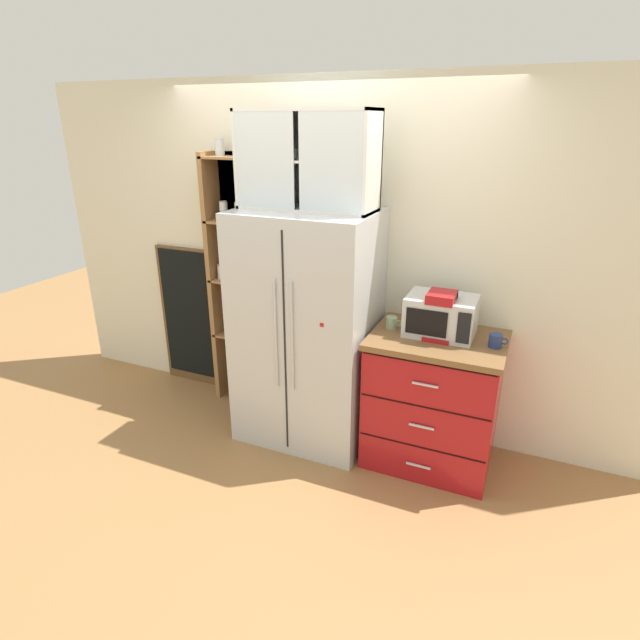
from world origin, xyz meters
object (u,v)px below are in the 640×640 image
mug_sage (392,323)px  mug_navy (496,341)px  bottle_cobalt (439,322)px  bottle_green (440,321)px  chalkboard_menu (191,317)px  microwave (441,316)px  coffee_maker (441,314)px  refrigerator (307,329)px

mug_sage → mug_navy: size_ratio=0.94×
bottle_cobalt → bottle_green: bottle_cobalt is taller
chalkboard_menu → bottle_green: bearing=-7.4°
bottle_green → chalkboard_menu: 2.28m
microwave → bottle_green: size_ratio=1.78×
mug_navy → bottle_cobalt: bottle_cobalt is taller
coffee_maker → mug_navy: 0.37m
refrigerator → chalkboard_menu: size_ratio=1.36×
coffee_maker → mug_sage: 0.34m
bottle_green → chalkboard_menu: chalkboard_menu is taller
refrigerator → bottle_cobalt: (0.93, -0.01, 0.21)m
coffee_maker → bottle_cobalt: 0.06m
microwave → bottle_cobalt: bottle_cobalt is taller
mug_navy → chalkboard_menu: bearing=173.1°
microwave → mug_sage: bearing=-174.9°
chalkboard_menu → bottle_cobalt: bearing=-8.6°
bottle_cobalt → bottle_green: bearing=90.0°
mug_sage → bottle_cobalt: bottle_cobalt is taller
microwave → mug_sage: 0.33m
coffee_maker → chalkboard_menu: size_ratio=0.25×
bottle_cobalt → chalkboard_menu: size_ratio=0.22×
coffee_maker → bottle_green: (0.00, -0.00, -0.05)m
bottle_green → mug_sage: bearing=177.3°
refrigerator → mug_sage: refrigerator is taller
refrigerator → mug_sage: bearing=4.7°
microwave → mug_navy: microwave is taller
microwave → mug_navy: 0.38m
mug_sage → mug_navy: mug_navy is taller
mug_sage → mug_navy: (0.68, -0.04, 0.00)m
microwave → mug_navy: size_ratio=3.72×
coffee_maker → mug_navy: bearing=-4.1°
coffee_maker → mug_sage: coffee_maker is taller
coffee_maker → mug_sage: (-0.32, 0.01, -0.11)m
mug_navy → bottle_green: (-0.35, 0.02, 0.06)m
refrigerator → coffee_maker: size_ratio=5.49×
microwave → chalkboard_menu: size_ratio=0.35×
microwave → chalkboard_menu: chalkboard_menu is taller
refrigerator → bottle_green: bearing=2.1°
microwave → mug_navy: (0.36, -0.07, -0.09)m
mug_sage → bottle_cobalt: 0.34m
refrigerator → bottle_cobalt: size_ratio=6.23×
bottle_cobalt → refrigerator: bearing=179.2°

